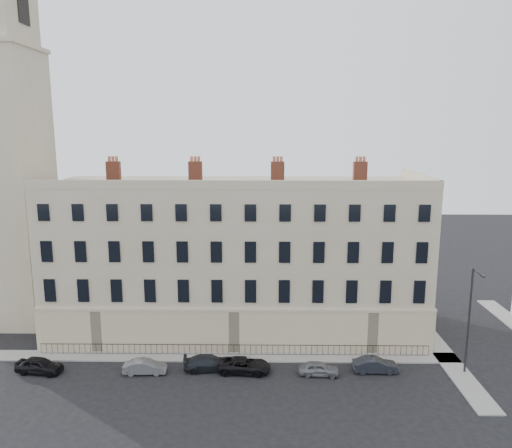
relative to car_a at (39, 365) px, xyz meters
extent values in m
plane|color=black|center=(22.14, -1.97, -0.67)|extent=(160.00, 160.00, 0.00)
cube|color=tan|center=(16.14, 10.03, 6.83)|extent=(36.00, 12.00, 15.00)
cube|color=beige|center=(16.14, 3.95, 1.33)|extent=(36.10, 0.18, 4.00)
cube|color=beige|center=(34.22, 10.03, 1.33)|extent=(0.18, 12.10, 4.00)
cube|color=tan|center=(16.14, 4.18, 14.73)|extent=(36.00, 0.35, 0.80)
cube|color=tan|center=(33.99, 10.03, 14.73)|extent=(0.35, 12.00, 0.80)
cube|color=brown|center=(4.14, 10.03, 15.33)|extent=(1.30, 0.70, 2.00)
cube|color=brown|center=(12.14, 10.03, 15.33)|extent=(1.30, 0.70, 2.00)
cube|color=brown|center=(20.14, 10.03, 15.33)|extent=(1.30, 0.70, 2.00)
cube|color=brown|center=(28.14, 10.03, 15.33)|extent=(1.30, 0.70, 2.00)
cube|color=tan|center=(-7.86, 12.03, 13.33)|extent=(8.00, 8.00, 28.00)
cube|color=gray|center=(12.14, 3.03, -0.61)|extent=(48.00, 2.00, 0.12)
cube|color=gray|center=(35.14, 6.03, -0.61)|extent=(2.00, 24.00, 0.12)
cube|color=black|center=(16.14, 3.43, 0.35)|extent=(35.00, 0.04, 0.04)
cube|color=black|center=(16.14, 3.43, -0.55)|extent=(35.00, 0.04, 0.04)
imported|color=black|center=(0.00, 0.00, 0.00)|extent=(4.11, 2.11, 1.34)
imported|color=slate|center=(8.88, 0.03, -0.08)|extent=(3.63, 1.42, 1.18)
imported|color=black|center=(14.18, 0.73, -0.04)|extent=(4.51, 2.29, 1.26)
imported|color=black|center=(17.19, 0.34, -0.05)|extent=(4.58, 2.33, 1.24)
imported|color=slate|center=(23.40, -0.08, -0.09)|extent=(3.47, 1.59, 1.15)
imported|color=#21242C|center=(28.20, 0.50, -0.05)|extent=(3.77, 1.32, 1.24)
cylinder|color=#2E2E33|center=(35.69, 0.45, 3.90)|extent=(0.18, 0.18, 9.13)
cylinder|color=#2E2E33|center=(35.72, -0.34, 8.35)|extent=(0.18, 1.72, 0.11)
cube|color=#2E2E33|center=(35.75, -1.14, 8.29)|extent=(0.23, 0.58, 0.14)
camera|label=1|loc=(18.67, -38.47, 19.63)|focal=35.00mm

